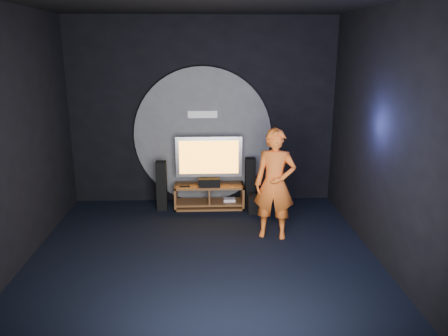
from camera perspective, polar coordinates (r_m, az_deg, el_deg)
The scene contains 14 objects.
floor at distance 6.44m, azimuth -2.74°, elevation -11.61°, with size 5.00×5.00×0.00m, color black.
back_wall at distance 8.32m, azimuth -2.82°, elevation 7.32°, with size 5.00×0.04×3.50m, color black.
front_wall at distance 3.44m, azimuth -3.30°, elevation -4.69°, with size 5.00×0.04×3.50m, color black.
left_wall at distance 6.39m, azimuth -26.02°, elevation 3.24°, with size 0.04×5.00×3.50m, color black.
right_wall at distance 6.34m, azimuth 20.31°, elevation 3.77°, with size 0.04×5.00×3.50m, color black.
wall_disc_panel at distance 8.34m, azimuth -2.78°, elevation 4.21°, with size 2.60×0.11×2.60m.
media_console at distance 8.25m, azimuth -1.88°, elevation -3.87°, with size 1.30×0.45×0.45m.
tv at distance 8.10m, azimuth -1.98°, elevation 1.27°, with size 1.23×0.22×0.90m.
center_speaker at distance 8.04m, azimuth -1.95°, elevation -1.92°, with size 0.40×0.15×0.15m, color black.
remote at distance 8.06m, azimuth -5.13°, elevation -2.41°, with size 0.18×0.05×0.02m, color black.
tower_speaker_left at distance 8.15m, azimuth -8.14°, elevation -2.31°, with size 0.18×0.20×0.92m, color black.
tower_speaker_right at distance 8.32m, azimuth 3.43°, elevation -1.81°, with size 0.18×0.20×0.92m, color black.
subwoofer at distance 8.03m, azimuth 4.18°, elevation -4.74°, with size 0.29×0.29×0.32m, color black.
player at distance 6.84m, azimuth 6.65°, elevation -2.10°, with size 0.64×0.42×1.75m, color orange.
Camera 1 is at (0.06, -5.73, 2.94)m, focal length 35.00 mm.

